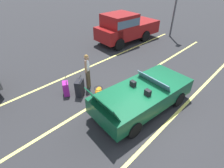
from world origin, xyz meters
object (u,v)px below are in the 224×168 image
traveler_person (87,69)px  convertible_car (146,94)px  parked_pickup_truck_near (124,27)px  duffel_bag (99,91)px  suitcase_large_black (80,88)px  suitcase_medium_bright (66,89)px

traveler_person → convertible_car: bearing=-19.9°
parked_pickup_truck_near → duffel_bag: bearing=37.0°
convertible_car → duffel_bag: 2.13m
duffel_bag → traveler_person: (0.08, 0.79, 0.77)m
parked_pickup_truck_near → convertible_car: bearing=53.4°
suitcase_large_black → parked_pickup_truck_near: (6.30, 2.99, 0.74)m
suitcase_medium_bright → parked_pickup_truck_near: size_ratio=0.17×
convertible_car → suitcase_medium_bright: (-1.84, 2.92, -0.28)m
suitcase_medium_bright → traveler_person: bearing=-163.1°
duffel_bag → convertible_car: bearing=-66.2°
suitcase_medium_bright → duffel_bag: bearing=163.2°
traveler_person → parked_pickup_truck_near: (5.63, 2.76, 0.18)m
suitcase_large_black → parked_pickup_truck_near: 7.01m
parked_pickup_truck_near → suitcase_medium_bright: bearing=25.8°
suitcase_large_black → suitcase_medium_bright: size_ratio=1.09×
suitcase_large_black → duffel_bag: bearing=-168.1°
duffel_bag → traveler_person: traveler_person is taller
traveler_person → duffel_bag: bearing=-41.4°
suitcase_large_black → duffel_bag: size_ratio=1.41×
convertible_car → suitcase_medium_bright: 3.47m
convertible_car → traveler_person: (-0.76, 2.70, 0.34)m
convertible_car → parked_pickup_truck_near: parked_pickup_truck_near is taller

